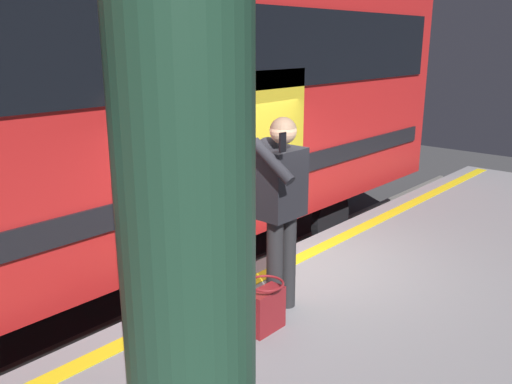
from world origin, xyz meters
name	(u,v)px	position (x,y,z in m)	size (l,w,h in m)	color
ground_plane	(254,337)	(0.00, 0.00, 0.00)	(23.80, 23.80, 0.00)	#3D3D3F
platform	(432,375)	(0.00, 2.02, 0.45)	(12.11, 4.05, 0.90)	gray
safety_line	(275,270)	(0.00, 0.30, 0.90)	(11.87, 0.16, 0.01)	yellow
track_rail_near	(182,296)	(0.00, -1.22, 0.08)	(15.75, 0.08, 0.16)	slate
track_rail_far	(116,266)	(0.00, -2.65, 0.08)	(15.75, 0.08, 0.16)	slate
passenger	(282,200)	(0.60, 0.85, 1.89)	(0.57, 0.55, 1.69)	#262628
handbag	(266,308)	(0.96, 0.99, 1.09)	(0.32, 0.30, 0.43)	maroon
station_column	(183,134)	(2.93, 2.36, 2.92)	(0.41, 0.41, 4.04)	#1E3F2D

